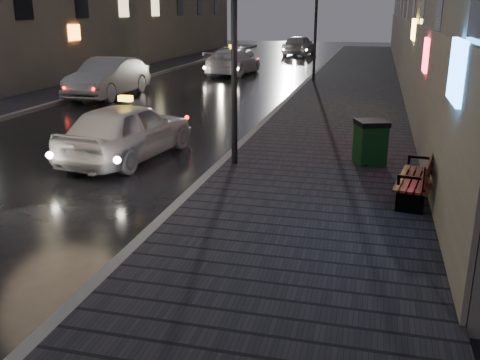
% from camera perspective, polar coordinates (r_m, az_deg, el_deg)
% --- Properties ---
extents(ground, '(120.00, 120.00, 0.00)m').
position_cam_1_polar(ground, '(8.50, -23.83, -9.31)').
color(ground, black).
rests_on(ground, ground).
extents(sidewalk, '(4.60, 58.00, 0.15)m').
position_cam_1_polar(sidewalk, '(27.11, 11.94, 9.79)').
color(sidewalk, black).
rests_on(sidewalk, ground).
extents(curb, '(0.20, 58.00, 0.15)m').
position_cam_1_polar(curb, '(27.31, 6.83, 10.10)').
color(curb, slate).
rests_on(curb, ground).
extents(sidewalk_far, '(2.40, 58.00, 0.15)m').
position_cam_1_polar(sidewalk_far, '(30.35, -12.96, 10.54)').
color(sidewalk_far, black).
rests_on(sidewalk_far, ground).
extents(curb_far, '(0.20, 58.00, 0.15)m').
position_cam_1_polar(curb_far, '(29.78, -10.69, 10.55)').
color(curb_far, slate).
rests_on(curb_far, ground).
extents(lamp_near, '(0.36, 0.36, 5.28)m').
position_cam_1_polar(lamp_near, '(12.26, -0.63, 16.99)').
color(lamp_near, black).
rests_on(lamp_near, sidewalk).
extents(lamp_far, '(0.36, 0.36, 5.28)m').
position_cam_1_polar(lamp_far, '(28.03, 8.12, 17.24)').
color(lamp_far, black).
rests_on(lamp_far, sidewalk).
extents(bench, '(0.90, 1.84, 0.90)m').
position_cam_1_polar(bench, '(10.67, 18.62, 0.18)').
color(bench, black).
rests_on(bench, sidewalk).
extents(trash_bin, '(0.88, 0.88, 1.04)m').
position_cam_1_polar(trash_bin, '(12.96, 13.74, 3.98)').
color(trash_bin, black).
rests_on(trash_bin, sidewalk).
extents(taxi_near, '(2.31, 4.53, 1.48)m').
position_cam_1_polar(taxi_near, '(13.82, -11.91, 5.20)').
color(taxi_near, silver).
rests_on(taxi_near, ground).
extents(car_left_mid, '(1.79, 5.03, 1.65)m').
position_cam_1_polar(car_left_mid, '(24.31, -13.86, 10.57)').
color(car_left_mid, '#94959C').
rests_on(car_left_mid, ground).
extents(taxi_mid, '(2.52, 5.24, 1.47)m').
position_cam_1_polar(taxi_mid, '(31.93, -0.75, 12.50)').
color(taxi_mid, white).
rests_on(taxi_mid, ground).
extents(taxi_far, '(2.15, 4.60, 1.27)m').
position_cam_1_polar(taxi_far, '(36.67, -0.89, 13.03)').
color(taxi_far, silver).
rests_on(taxi_far, ground).
extents(car_far, '(2.53, 5.06, 1.65)m').
position_cam_1_polar(car_far, '(45.95, 6.34, 14.12)').
color(car_far, '#9F9EA6').
rests_on(car_far, ground).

